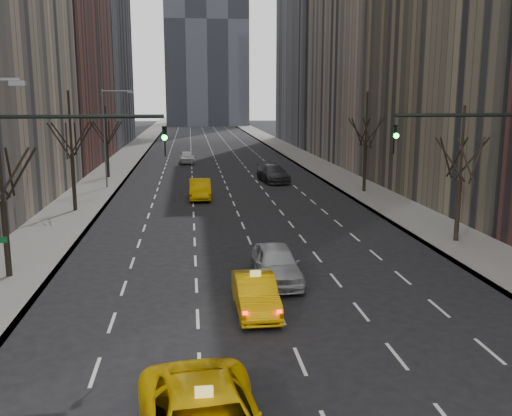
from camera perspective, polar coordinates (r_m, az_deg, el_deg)
name	(u,v)px	position (r m, az deg, el deg)	size (l,w,h in m)	color
sidewalk_left	(125,159)	(79.85, -12.97, 4.76)	(4.50, 320.00, 0.15)	slate
sidewalk_right	(302,157)	(80.88, 4.61, 5.08)	(4.50, 320.00, 0.15)	slate
tree_lw_b	(3,201)	(28.65, -23.97, 0.62)	(3.36, 3.50, 7.82)	black
tree_lw_c	(72,158)	(43.99, -17.91, 4.78)	(3.36, 3.50, 8.74)	black
tree_lw_d	(107,144)	(61.71, -14.68, 6.16)	(3.36, 3.50, 7.36)	black
tree_rw_b	(460,180)	(34.86, 19.71, 2.63)	(3.36, 3.50, 7.82)	black
tree_rw_c	(365,148)	(51.47, 10.89, 5.95)	(3.36, 3.50, 8.74)	black
traffic_mast_left	(30,181)	(21.87, -21.69, 2.53)	(6.69, 0.39, 8.00)	black
traffic_mast_right	(511,173)	(24.54, 24.13, 3.19)	(6.69, 0.39, 8.00)	black
streetlight_far	(108,128)	(54.50, -14.57, 7.74)	(2.83, 0.22, 9.00)	slate
taxi_sedan	(255,294)	(22.90, -0.05, -8.58)	(1.56, 4.48, 1.48)	#DF9E04
silver_sedan_ahead	(276,264)	(26.49, 2.03, -5.57)	(2.03, 5.03, 1.72)	#9EA0A6
far_taxi	(200,189)	(48.09, -5.61, 1.90)	(1.75, 5.02, 1.65)	#E7AB04
far_suv_grey	(273,173)	(57.52, 1.73, 3.47)	(2.39, 5.88, 1.71)	#2F2F34
far_car_white	(187,157)	(74.40, -6.93, 5.07)	(1.86, 4.62, 1.57)	white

